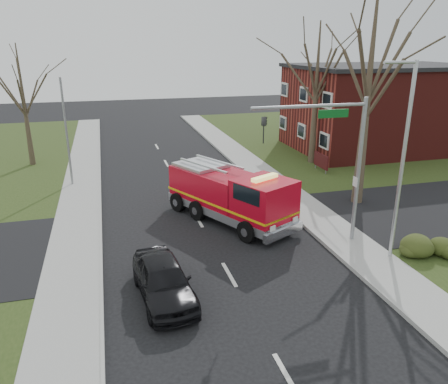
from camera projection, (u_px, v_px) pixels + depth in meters
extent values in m
plane|color=black|center=(229.00, 275.00, 17.85)|extent=(120.00, 120.00, 0.00)
cube|color=#999A94|center=(363.00, 255.00, 19.38)|extent=(2.40, 80.00, 0.15)
cube|color=#999A94|center=(70.00, 295.00, 16.28)|extent=(2.40, 80.00, 0.15)
cube|color=maroon|center=(382.00, 109.00, 37.88)|extent=(15.00, 10.00, 7.00)
cube|color=black|center=(388.00, 66.00, 36.72)|extent=(15.40, 10.40, 0.30)
cube|color=silver|center=(302.00, 131.00, 36.48)|extent=(0.12, 1.40, 1.20)
cube|color=#410F11|center=(321.00, 161.00, 31.59)|extent=(0.12, 2.00, 1.00)
cylinder|color=gray|center=(326.00, 169.00, 31.00)|extent=(0.08, 0.08, 0.90)
cylinder|color=gray|center=(316.00, 164.00, 32.46)|extent=(0.08, 0.08, 0.90)
ellipsoid|color=#2E3E16|center=(434.00, 247.00, 19.00)|extent=(2.80, 2.00, 0.90)
cone|color=#3D3124|center=(367.00, 101.00, 23.75)|extent=(0.64, 0.64, 12.00)
cone|color=#3D3124|center=(316.00, 96.00, 32.58)|extent=(0.56, 0.56, 10.50)
cone|color=#3D3124|center=(25.00, 107.00, 32.14)|extent=(0.44, 0.44, 9.00)
cylinder|color=gray|center=(358.00, 173.00, 19.74)|extent=(0.18, 0.18, 6.80)
cylinder|color=gray|center=(310.00, 106.00, 18.09)|extent=(5.20, 0.14, 0.14)
cube|color=#0C591E|center=(333.00, 114.00, 18.47)|extent=(1.40, 0.06, 0.35)
imported|color=black|center=(265.00, 117.00, 17.70)|extent=(0.22, 0.18, 1.10)
cylinder|color=#B7BABF|center=(402.00, 166.00, 17.83)|extent=(0.16, 0.16, 8.40)
cylinder|color=#B7BABF|center=(401.00, 62.00, 16.33)|extent=(1.40, 0.12, 0.12)
cylinder|color=gray|center=(67.00, 134.00, 27.79)|extent=(0.14, 0.14, 7.00)
cube|color=#B9081B|center=(215.00, 188.00, 23.73)|extent=(4.48, 5.57, 2.01)
cube|color=#B9081B|center=(264.00, 203.00, 21.14)|extent=(3.35, 3.35, 2.30)
cube|color=#B7BABF|center=(229.00, 208.00, 23.19)|extent=(5.62, 7.79, 0.43)
cube|color=#E5B20C|center=(229.00, 199.00, 23.02)|extent=(5.63, 7.80, 0.11)
cube|color=black|center=(281.00, 194.00, 20.17)|extent=(1.99, 1.08, 0.81)
cube|color=#E5D866|center=(265.00, 178.00, 20.72)|extent=(1.52, 0.99, 0.17)
cylinder|color=black|center=(247.00, 232.00, 20.64)|extent=(0.78, 1.09, 1.05)
cylinder|color=black|center=(281.00, 218.00, 22.22)|extent=(0.78, 1.09, 1.05)
cylinder|color=black|center=(178.00, 202.00, 24.46)|extent=(0.78, 1.09, 1.05)
cylinder|color=black|center=(211.00, 192.00, 26.04)|extent=(0.78, 1.09, 1.05)
imported|color=black|center=(164.00, 280.00, 15.99)|extent=(2.21, 4.65, 1.53)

